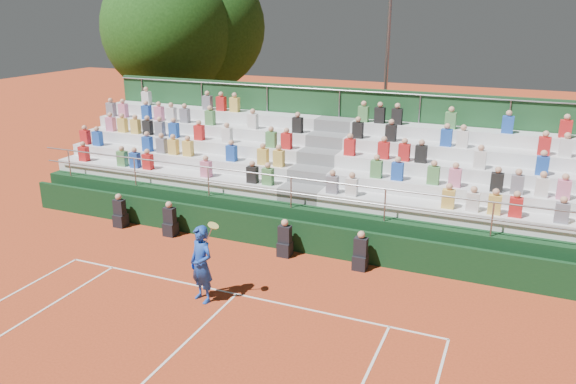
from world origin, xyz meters
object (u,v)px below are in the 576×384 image
at_px(tree_west, 169,29).
at_px(tree_east, 203,28).
at_px(tennis_player, 201,264).
at_px(floodlight_mast, 387,55).

height_order(tree_west, tree_east, tree_east).
bearing_deg(tennis_player, tree_west, 126.11).
height_order(tennis_player, floodlight_mast, floodlight_mast).
distance_m(tree_east, floodlight_mast, 10.14).
xyz_separation_m(tree_east, floodlight_mast, (10.05, -0.81, -1.05)).
bearing_deg(tree_east, tree_west, -107.45).
bearing_deg(tree_east, floodlight_mast, -4.58).
bearing_deg(tree_west, tennis_player, -53.89).
xyz_separation_m(tennis_player, tree_east, (-8.95, 15.29, 5.20)).
bearing_deg(tree_west, floodlight_mast, 6.95).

